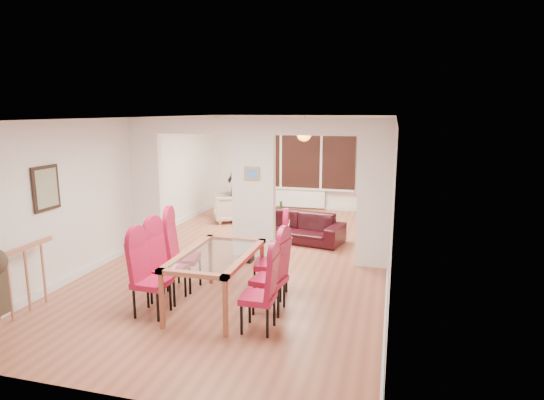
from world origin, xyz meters
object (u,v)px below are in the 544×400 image
at_px(dining_chair_rc, 271,258).
at_px(bottle, 281,206).
at_px(dining_table, 217,280).
at_px(armchair, 230,207).
at_px(dining_chair_lc, 183,253).
at_px(television, 369,217).
at_px(bowl, 295,212).
at_px(dining_chair_rb, 269,274).
at_px(dining_chair_la, 151,277).
at_px(dining_chair_lb, 168,265).
at_px(person, 237,186).
at_px(dining_chair_ra, 258,292).
at_px(sofa, 295,227).
at_px(coffee_table, 289,218).

bearing_deg(dining_chair_rc, bottle, 92.13).
height_order(dining_table, armchair, dining_table).
xyz_separation_m(dining_chair_lc, bottle, (0.44, 4.53, -0.16)).
xyz_separation_m(dining_chair_rc, television, (1.20, 4.47, -0.31)).
xyz_separation_m(television, bowl, (-1.79, -0.06, 0.01)).
xyz_separation_m(dining_chair_rb, television, (1.08, 5.00, -0.26)).
bearing_deg(dining_chair_rc, armchair, 107.70).
height_order(dining_chair_rc, television, dining_chair_rc).
distance_m(dining_chair_la, bottle, 5.51).
height_order(dining_table, dining_chair_lb, dining_chair_lb).
bearing_deg(person, television, 95.39).
relative_size(dining_chair_lc, dining_chair_ra, 1.10).
relative_size(armchair, bottle, 2.66).
height_order(dining_table, dining_chair_rb, dining_chair_rb).
bearing_deg(dining_chair_ra, dining_table, 143.85).
distance_m(armchair, bowl, 1.64).
relative_size(dining_chair_lc, sofa, 0.56).
relative_size(dining_chair_la, armchair, 1.37).
bearing_deg(dining_chair_la, television, 68.20).
height_order(sofa, person, person).
distance_m(armchair, bottle, 1.29).
bearing_deg(bottle, dining_chair_ra, -79.06).
distance_m(dining_chair_rb, television, 5.12).
bearing_deg(dining_chair_rb, television, 86.40).
height_order(coffee_table, bottle, bottle).
bearing_deg(dining_chair_lc, sofa, 59.94).
bearing_deg(dining_chair_rb, bottle, 110.61).
xyz_separation_m(dining_table, dining_chair_rb, (0.75, 0.03, 0.14)).
distance_m(dining_chair_lc, coffee_table, 4.57).
distance_m(dining_chair_ra, dining_chair_rb, 0.57).
xyz_separation_m(dining_table, armchair, (-1.58, 4.82, -0.04)).
xyz_separation_m(dining_chair_lc, coffee_table, (0.66, 4.50, -0.44)).
bearing_deg(sofa, person, 153.12).
distance_m(coffee_table, bowl, 0.20).
bearing_deg(dining_chair_rc, dining_chair_lb, -168.16).
bearing_deg(dining_chair_la, dining_table, 35.46).
bearing_deg(dining_chair_lb, dining_chair_lc, 95.09).
height_order(dining_chair_rb, bottle, dining_chair_rb).
distance_m(dining_chair_rb, person, 5.44).
bearing_deg(sofa, dining_chair_rb, -72.31).
bearing_deg(sofa, coffee_table, 118.77).
bearing_deg(dining_chair_la, bottle, 88.75).
distance_m(sofa, bottle, 1.60).
relative_size(dining_chair_lc, coffee_table, 1.02).
bearing_deg(dining_chair_lb, coffee_table, 89.45).
bearing_deg(bowl, armchair, -174.63).
height_order(dining_table, coffee_table, dining_table).
height_order(dining_chair_la, dining_chair_rc, dining_chair_rc).
bearing_deg(bottle, sofa, -65.30).
height_order(dining_chair_la, bottle, dining_chair_la).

